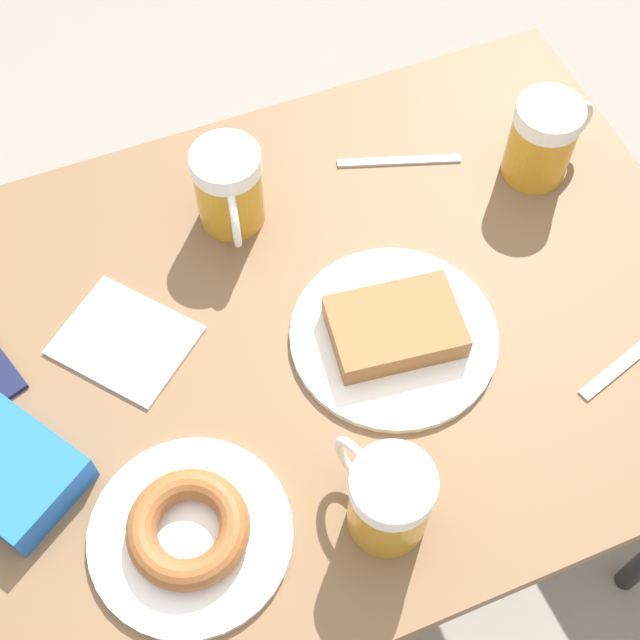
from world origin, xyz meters
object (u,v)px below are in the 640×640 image
Objects in this scene: beer_mug_left at (543,139)px; napkin_folded at (125,340)px; plate_with_cake at (394,331)px; blue_pouch at (11,472)px; fork at (399,161)px; beer_mug_center at (229,189)px; beer_mug_right at (388,499)px; plate_with_donut at (189,531)px.

beer_mug_left reaches higher than napkin_folded.
napkin_folded is (-0.12, -0.31, -0.01)m from plate_with_cake.
plate_with_cake is at bearing 91.08° from blue_pouch.
napkin_folded is at bearing -72.53° from fork.
beer_mug_left is (-0.17, 0.29, 0.05)m from plate_with_cake.
plate_with_cake is 1.95× the size of beer_mug_center.
beer_mug_right is 0.78× the size of fork.
plate_with_donut is 1.70× the size of beer_mug_center.
beer_mug_right reaches higher than blue_pouch.
beer_mug_right is 0.52m from fork.
blue_pouch is (-0.20, -0.37, -0.04)m from beer_mug_right.
blue_pouch is (0.18, -0.77, -0.04)m from beer_mug_left.
fork is at bearing 153.80° from beer_mug_right.
napkin_folded is 1.20× the size of fork.
plate_with_cake reaches higher than fork.
plate_with_donut is (0.15, -0.31, 0.00)m from plate_with_cake.
fork is 0.90× the size of blue_pouch.
plate_with_donut is 0.44m from beer_mug_center.
plate_with_donut is at bearing -64.79° from plate_with_cake.
beer_mug_center is at bearing -100.44° from beer_mug_left.
beer_mug_center is at bearing 126.57° from blue_pouch.
plate_with_cake is 1.28× the size of napkin_folded.
plate_with_donut is at bearing -62.10° from beer_mug_left.
beer_mug_left is at bearing 103.38° from blue_pouch.
plate_with_cake is 0.34m from plate_with_donut.
plate_with_cake is 1.98× the size of beer_mug_right.
beer_mug_right is 0.42m from blue_pouch.
napkin_folded is (0.13, -0.19, -0.06)m from beer_mug_center.
fork is at bearing 113.91° from blue_pouch.
beer_mug_center reaches higher than plate_with_cake.
fork is at bearing 91.27° from beer_mug_center.
beer_mug_center is at bearing -88.73° from fork.
plate_with_cake reaches higher than napkin_folded.
plate_with_cake is 1.54× the size of fork.
beer_mug_left reaches higher than plate_with_donut.
napkin_folded is at bearing 128.18° from blue_pouch.
plate_with_cake is at bearing -25.77° from fork.
plate_with_donut reaches higher than napkin_folded.
beer_mug_right is at bearing -26.74° from plate_with_cake.
beer_mug_center reaches higher than napkin_folded.
plate_with_cake is 1.38× the size of blue_pouch.
plate_with_cake is 0.28m from beer_mug_center.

